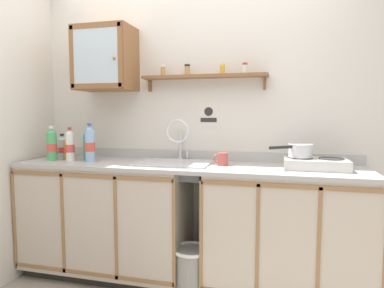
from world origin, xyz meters
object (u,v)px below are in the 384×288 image
(bottle_juice_amber_3, at_px, (69,148))
(mug, at_px, (222,159))
(hot_plate_stove, at_px, (316,164))
(sink, at_px, (175,164))
(bottle_detergent_teal_1, at_px, (88,146))
(bottle_water_blue_2, at_px, (90,144))
(warning_sign, at_px, (209,115))
(bottle_water_clear_5, at_px, (62,148))
(bottle_soda_green_4, at_px, (52,145))
(saucepan, at_px, (300,150))
(bottle_opaque_white_0, at_px, (70,146))
(trash_bin, at_px, (191,271))
(wall_cabinet, at_px, (105,59))

(bottle_juice_amber_3, relative_size, mug, 1.95)
(hot_plate_stove, bearing_deg, sink, 178.68)
(bottle_detergent_teal_1, relative_size, bottle_water_blue_2, 0.84)
(bottle_juice_amber_3, bearing_deg, warning_sign, 11.86)
(bottle_juice_amber_3, bearing_deg, mug, -0.50)
(hot_plate_stove, height_order, bottle_water_clear_5, bottle_water_clear_5)
(bottle_juice_amber_3, height_order, warning_sign, warning_sign)
(bottle_water_blue_2, relative_size, bottle_soda_green_4, 1.09)
(saucepan, bearing_deg, sink, 179.56)
(bottle_opaque_white_0, relative_size, bottle_water_blue_2, 0.89)
(bottle_water_blue_2, xyz_separation_m, trash_bin, (0.90, -0.14, -0.91))
(bottle_opaque_white_0, distance_m, bottle_detergent_teal_1, 0.14)
(bottle_juice_amber_3, xyz_separation_m, bottle_water_clear_5, (-0.09, 0.04, -0.00))
(bottle_soda_green_4, height_order, bottle_water_clear_5, bottle_soda_green_4)
(saucepan, relative_size, bottle_water_clear_5, 1.41)
(bottle_detergent_teal_1, relative_size, mug, 2.37)
(sink, xyz_separation_m, trash_bin, (0.19, -0.22, -0.76))
(bottle_soda_green_4, relative_size, warning_sign, 1.44)
(bottle_opaque_white_0, xyz_separation_m, bottle_juice_amber_3, (-0.07, 0.08, -0.03))
(wall_cabinet, xyz_separation_m, warning_sign, (0.86, 0.16, -0.47))
(bottle_soda_green_4, bearing_deg, bottle_water_blue_2, 1.92)
(hot_plate_stove, height_order, warning_sign, warning_sign)
(warning_sign, bearing_deg, bottle_water_clear_5, -170.84)
(bottle_water_clear_5, xyz_separation_m, mug, (1.44, -0.05, -0.05))
(bottle_soda_green_4, distance_m, bottle_water_clear_5, 0.14)
(saucepan, xyz_separation_m, bottle_detergent_teal_1, (-1.72, 0.00, -0.01))
(wall_cabinet, bearing_deg, bottle_juice_amber_3, -164.56)
(bottle_detergent_teal_1, distance_m, trash_bin, 1.33)
(mug, distance_m, wall_cabinet, 1.30)
(warning_sign, xyz_separation_m, trash_bin, (-0.03, -0.46, -1.15))
(bottle_water_clear_5, relative_size, warning_sign, 1.09)
(bottle_detergent_teal_1, xyz_separation_m, bottle_water_clear_5, (-0.28, 0.04, -0.03))
(bottle_water_clear_5, height_order, mug, bottle_water_clear_5)
(sink, height_order, bottle_water_clear_5, sink)
(bottle_opaque_white_0, xyz_separation_m, bottle_detergent_teal_1, (0.11, 0.09, -0.01))
(wall_cabinet, bearing_deg, hot_plate_stove, -3.57)
(bottle_detergent_teal_1, bearing_deg, bottle_water_blue_2, -48.27)
(sink, xyz_separation_m, bottle_soda_green_4, (-1.06, -0.10, 0.14))
(saucepan, height_order, bottle_soda_green_4, bottle_soda_green_4)
(hot_plate_stove, bearing_deg, bottle_soda_green_4, -178.02)
(bottle_juice_amber_3, bearing_deg, sink, 0.46)
(bottle_detergent_teal_1, height_order, warning_sign, warning_sign)
(hot_plate_stove, relative_size, bottle_juice_amber_3, 1.98)
(trash_bin, bearing_deg, sink, 130.41)
(bottle_detergent_teal_1, distance_m, bottle_water_blue_2, 0.11)
(bottle_detergent_teal_1, bearing_deg, bottle_water_clear_5, 171.38)
(hot_plate_stove, xyz_separation_m, saucepan, (-0.11, 0.02, 0.09))
(hot_plate_stove, relative_size, bottle_soda_green_4, 1.51)
(bottle_water_blue_2, bearing_deg, hot_plate_stove, 1.99)
(sink, xyz_separation_m, bottle_opaque_white_0, (-0.89, -0.09, 0.13))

